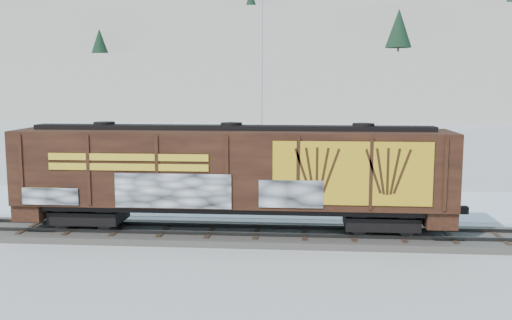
# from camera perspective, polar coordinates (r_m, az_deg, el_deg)

# --- Properties ---
(ground) EXTENTS (500.00, 500.00, 0.00)m
(ground) POSITION_cam_1_polar(r_m,az_deg,el_deg) (24.79, -4.52, -7.68)
(ground) COLOR white
(ground) RESTS_ON ground
(rail_track) EXTENTS (50.00, 3.40, 0.43)m
(rail_track) POSITION_cam_1_polar(r_m,az_deg,el_deg) (24.75, -4.53, -7.35)
(rail_track) COLOR #59544C
(rail_track) RESTS_ON ground
(parking_strip) EXTENTS (40.00, 8.00, 0.03)m
(parking_strip) POSITION_cam_1_polar(r_m,az_deg,el_deg) (32.01, -2.36, -4.15)
(parking_strip) COLOR white
(parking_strip) RESTS_ON ground
(hillside) EXTENTS (360.00, 110.00, 93.00)m
(hillside) POSITION_cam_1_polar(r_m,az_deg,el_deg) (163.63, 3.41, 10.28)
(hillside) COLOR white
(hillside) RESTS_ON ground
(hopper_railcar) EXTENTS (18.18, 3.06, 4.39)m
(hopper_railcar) POSITION_cam_1_polar(r_m,az_deg,el_deg) (24.06, -2.45, -1.11)
(hopper_railcar) COLOR black
(hopper_railcar) RESTS_ON rail_track
(flagpole) EXTENTS (2.30, 0.90, 13.21)m
(flagpole) POSITION_cam_1_polar(r_m,az_deg,el_deg) (36.30, 0.74, 5.19)
(flagpole) COLOR silver
(flagpole) RESTS_ON ground
(car_silver) EXTENTS (5.03, 2.08, 1.71)m
(car_silver) POSITION_cam_1_polar(r_m,az_deg,el_deg) (33.30, -12.06, -2.34)
(car_silver) COLOR #BABCC2
(car_silver) RESTS_ON parking_strip
(car_white) EXTENTS (4.64, 2.04, 1.48)m
(car_white) POSITION_cam_1_polar(r_m,az_deg,el_deg) (32.97, -7.74, -2.53)
(car_white) COLOR silver
(car_white) RESTS_ON parking_strip
(car_dark) EXTENTS (4.69, 2.03, 1.35)m
(car_dark) POSITION_cam_1_polar(r_m,az_deg,el_deg) (30.96, 5.87, -3.29)
(car_dark) COLOR black
(car_dark) RESTS_ON parking_strip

